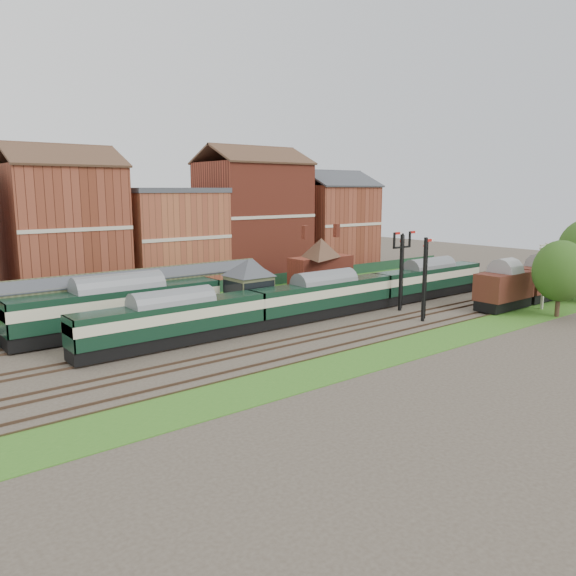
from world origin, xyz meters
TOP-DOWN VIEW (x-y plane):
  - ground at (0.00, 0.00)m, footprint 160.00×160.00m
  - grass_back at (0.00, 16.00)m, footprint 90.00×4.50m
  - grass_front at (0.00, -12.00)m, footprint 90.00×5.00m
  - fence at (0.00, 18.00)m, footprint 90.00×0.12m
  - platform at (-5.00, 9.75)m, footprint 55.00×3.40m
  - signal_box at (-3.00, 3.25)m, footprint 5.40×5.40m
  - brick_hut at (5.00, 3.25)m, footprint 3.20×2.64m
  - station_building at (12.00, 9.75)m, footprint 8.10×8.10m
  - canopy at (-11.00, 9.75)m, footprint 26.00×3.89m
  - semaphore_bracket at (12.04, -2.50)m, footprint 3.60×0.25m
  - semaphore_siding at (10.02, -7.00)m, footprint 1.23×0.25m
  - yard_lamp at (24.00, -11.50)m, footprint 2.60×0.22m
  - town_backdrop at (-0.18, 25.00)m, footprint 69.00×10.00m
  - dmu_train at (3.68, 0.00)m, footprint 49.09×2.58m
  - platform_railcar at (-14.41, 6.50)m, footprint 18.61×2.93m
  - goods_van_a at (20.70, -9.00)m, footprint 6.89×2.99m
  - goods_van_b at (35.69, -9.00)m, footprint 6.67×2.89m
  - goods_van_c at (28.25, -9.00)m, footprint 6.85×2.97m
  - tree_far at (21.72, -14.19)m, footprint 5.20×5.20m

SIDE VIEW (x-z plane):
  - ground at x=0.00m, z-range 0.00..0.00m
  - grass_back at x=0.00m, z-range 0.00..0.06m
  - grass_front at x=0.00m, z-range 0.00..0.06m
  - platform at x=-5.00m, z-range 0.00..1.00m
  - fence at x=0.00m, z-range 0.00..1.50m
  - brick_hut at x=5.00m, z-range -0.28..2.67m
  - dmu_train at x=3.68m, z-range 0.34..4.11m
  - goods_van_b at x=35.69m, z-range 0.26..4.31m
  - goods_van_c at x=28.25m, z-range 0.26..4.42m
  - goods_van_a at x=20.70m, z-range 0.26..4.45m
  - platform_railcar at x=-14.41m, z-range 0.36..4.65m
  - signal_box at x=-3.00m, z-range 0.19..6.19m
  - station_building at x=12.00m, z-range 1.01..6.91m
  - yard_lamp at x=24.00m, z-range 0.49..7.49m
  - semaphore_siding at x=10.02m, z-range 0.16..8.16m
  - canopy at x=-11.00m, z-range 2.54..6.62m
  - tree_far at x=21.72m, z-range 0.79..8.38m
  - semaphore_bracket at x=12.04m, z-range 0.54..8.72m
  - town_backdrop at x=-0.18m, z-range -1.00..15.00m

